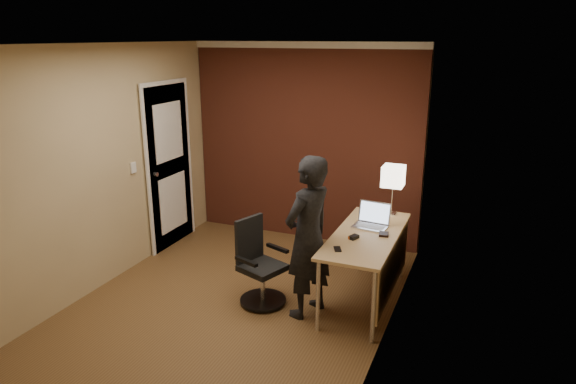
# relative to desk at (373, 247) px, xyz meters

# --- Properties ---
(room) EXTENTS (4.00, 4.00, 4.00)m
(room) POSITION_rel_desk_xyz_m (-1.53, 1.01, 0.77)
(room) COLOR brown
(room) RESTS_ON ground
(desk) EXTENTS (0.60, 1.50, 0.73)m
(desk) POSITION_rel_desk_xyz_m (0.00, 0.00, 0.00)
(desk) COLOR tan
(desk) RESTS_ON ground
(desk_lamp) EXTENTS (0.22, 0.22, 0.54)m
(desk_lamp) POSITION_rel_desk_xyz_m (0.03, 0.65, 0.55)
(desk_lamp) COLOR silver
(desk_lamp) RESTS_ON desk
(laptop) EXTENTS (0.36, 0.29, 0.23)m
(laptop) POSITION_rel_desk_xyz_m (-0.07, 0.23, 0.19)
(laptop) COLOR silver
(laptop) RESTS_ON desk
(mouse) EXTENTS (0.09, 0.12, 0.03)m
(mouse) POSITION_rel_desk_xyz_m (-0.15, -0.18, 0.14)
(mouse) COLOR black
(mouse) RESTS_ON desk
(phone) EXTENTS (0.10, 0.13, 0.01)m
(phone) POSITION_rel_desk_xyz_m (-0.22, -0.48, 0.13)
(phone) COLOR black
(phone) RESTS_ON desk
(wallet) EXTENTS (0.11, 0.12, 0.02)m
(wallet) POSITION_rel_desk_xyz_m (0.09, 0.02, 0.14)
(wallet) COLOR black
(wallet) RESTS_ON desk
(office_chair) EXTENTS (0.49, 0.54, 0.85)m
(office_chair) POSITION_rel_desk_xyz_m (-1.04, -0.40, -0.23)
(office_chair) COLOR black
(office_chair) RESTS_ON ground
(person) EXTENTS (0.55, 0.66, 1.56)m
(person) POSITION_rel_desk_xyz_m (-0.52, -0.42, 0.18)
(person) COLOR black
(person) RESTS_ON ground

